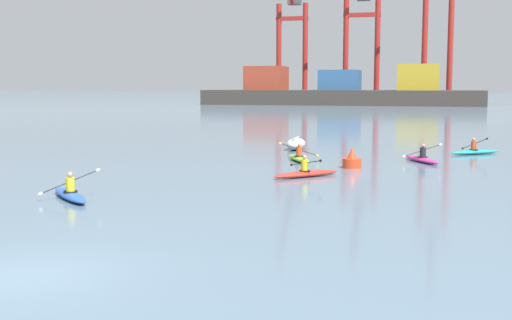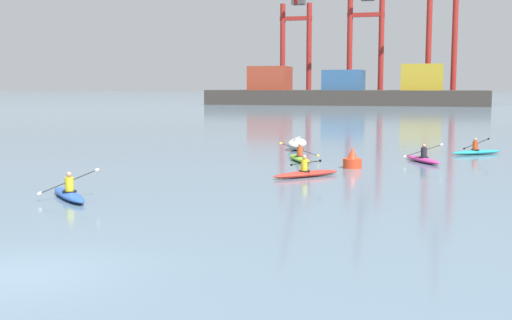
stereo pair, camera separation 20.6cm
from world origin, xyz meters
TOP-DOWN VIEW (x-y plane):
  - ground_plane at (0.00, 0.00)m, footprint 800.00×800.00m
  - container_barge at (-10.33, 120.50)m, footprint 55.80×11.34m
  - gantry_crane_west at (-23.53, 134.47)m, footprint 7.33×19.06m
  - gantry_crane_west_mid at (-7.57, 132.50)m, footprint 8.00×15.85m
  - gantry_crane_east_mid at (8.36, 131.67)m, footprint 6.43×20.31m
  - capsized_dinghy at (-0.03, 27.47)m, footprint 1.16×2.63m
  - channel_buoy at (4.37, 19.46)m, footprint 0.90×0.90m
  - kayak_blue at (-4.02, 8.32)m, footprint 2.85×2.81m
  - kayak_magenta at (7.55, 22.79)m, footprint 2.17×3.27m
  - kayak_teal at (10.39, 27.52)m, footprint 3.05×2.56m
  - kayak_red at (2.85, 15.86)m, footprint 2.72×2.93m
  - kayak_lime at (1.36, 21.56)m, footprint 2.08×3.30m

SIDE VIEW (x-z plane):
  - ground_plane at x=0.00m, z-range 0.00..0.00m
  - kayak_magenta at x=7.55m, z-range -0.31..0.66m
  - kayak_teal at x=10.39m, z-range -0.35..0.70m
  - kayak_blue at x=-4.02m, z-range -0.34..0.69m
  - kayak_red at x=2.85m, z-range -0.30..0.65m
  - kayak_lime at x=1.36m, z-range -0.34..0.69m
  - capsized_dinghy at x=-0.03m, z-range -0.03..0.73m
  - channel_buoy at x=4.37m, z-range -0.14..0.86m
  - container_barge at x=-10.33m, z-range -1.32..6.71m
  - gantry_crane_west_mid at x=-7.57m, z-range -1.27..33.14m
  - gantry_crane_west at x=-23.53m, z-range -1.59..34.17m
  - gantry_crane_east_mid at x=8.36m, z-range -0.17..37.76m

